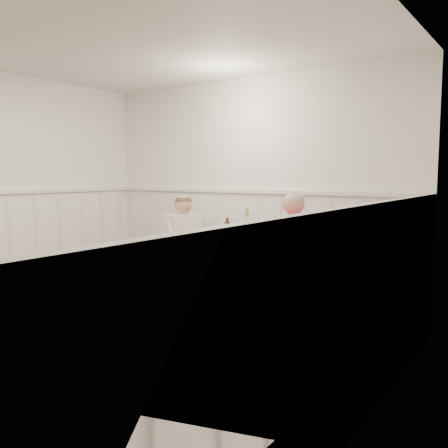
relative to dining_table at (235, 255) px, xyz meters
The scene contains 16 objects.
ground_plane 1.95m from the dining_table, 92.44° to the right, with size 4.50×4.50×0.00m, color #442E1B.
room_shell 2.04m from the dining_table, 92.44° to the right, with size 4.04×4.54×2.60m.
wainscot 1.16m from the dining_table, 93.89° to the right, with size 4.00×4.49×1.34m.
dining_table is the anchor object (origin of this frame).
chair_right 0.74m from the dining_table, ahead, with size 0.48×0.48×0.90m.
chair_left 0.76m from the dining_table, behind, with size 0.54×0.54×0.89m.
man_in_pink 0.70m from the dining_table, ahead, with size 0.65×0.45×1.36m.
diner_cream 0.68m from the dining_table, behind, with size 0.65×0.46×1.30m.
plate_man 0.25m from the dining_table, 17.44° to the right, with size 0.27×0.27×0.07m.
plate_diner 0.23m from the dining_table, behind, with size 0.27×0.27×0.07m.
beer_glass_a 0.32m from the dining_table, 61.16° to the left, with size 0.08×0.08×0.21m.
beer_glass_b 0.33m from the dining_table, 108.30° to the left, with size 0.07×0.07×0.18m.
beer_bottle 0.41m from the dining_table, 137.94° to the left, with size 0.08×0.08×0.27m.
rolled_napkin 0.39m from the dining_table, 56.14° to the right, with size 0.23×0.07×0.05m.
grass_vase 0.38m from the dining_table, 96.58° to the left, with size 0.05×0.05×0.41m.
gingham_mat 0.36m from the dining_table, 142.08° to the left, with size 0.30×0.24×0.01m.
Camera 1 is at (2.88, -2.37, 1.51)m, focal length 38.00 mm.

